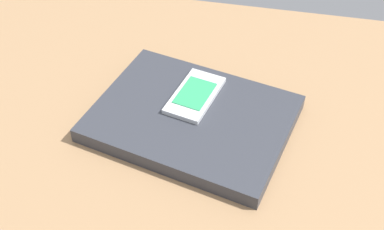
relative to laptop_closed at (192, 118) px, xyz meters
The scene contains 3 objects.
desk_surface 3.88cm from the laptop_closed, 130.52° to the right, with size 120.00×80.00×3.00cm, color #9E7751.
laptop_closed is the anchor object (origin of this frame).
cell_phone_on_laptop 4.15cm from the laptop_closed, 94.59° to the left, with size 8.79×12.87×0.94cm.
Camera 1 is at (13.68, -54.28, 60.25)cm, focal length 46.43 mm.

